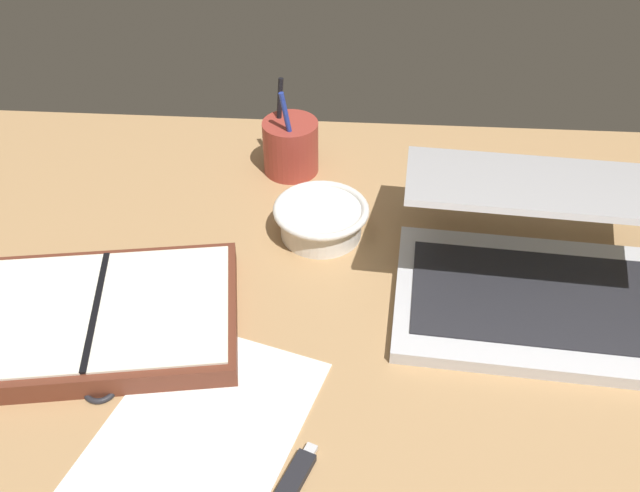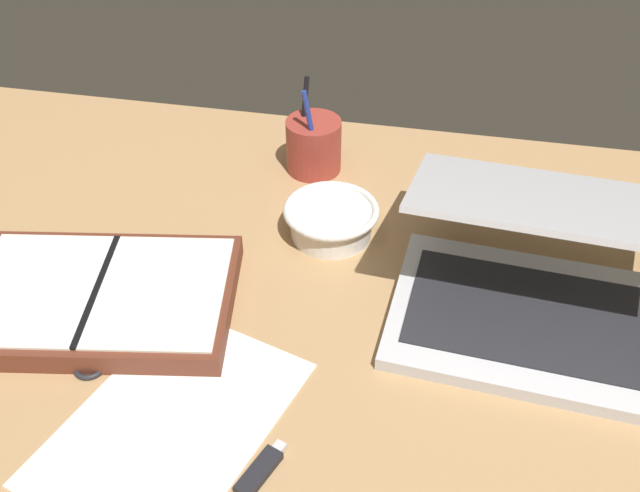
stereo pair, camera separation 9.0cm
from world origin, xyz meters
The scene contains 8 objects.
desk_top centered at (0.00, 0.00, 1.00)cm, with size 140.00×100.00×2.00cm, color tan.
laptop centered at (32.01, 7.35, 7.36)cm, with size 37.41×35.04×17.40cm.
bowl centered at (3.64, 17.62, 4.75)cm, with size 13.73×13.73×4.91cm.
pen_cup centered at (-2.35, 33.99, 6.45)cm, with size 8.84×8.84×15.22cm.
planner centered at (-22.65, -2.86, 3.61)cm, with size 37.38×28.08×3.41cm.
scissors centered at (-18.66, -11.40, 2.33)cm, with size 12.13×7.61×0.80cm.
paper_sheet_front centered at (-7.40, -18.16, 2.08)cm, with size 20.37×29.13×0.16cm, color white.
usb_drive centered at (3.81, -22.49, 2.50)cm, with size 4.08×7.29×1.00cm.
Camera 1 is at (9.01, -63.05, 66.76)cm, focal length 40.00 mm.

